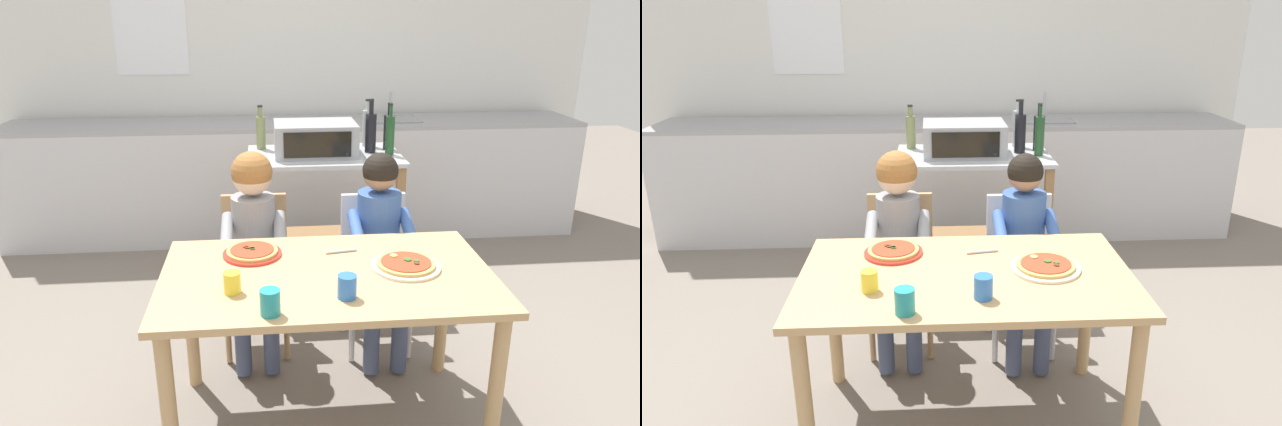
# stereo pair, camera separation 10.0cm
# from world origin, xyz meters

# --- Properties ---
(ground_plane) EXTENTS (10.77, 10.77, 0.00)m
(ground_plane) POSITION_xyz_m (0.00, 1.08, 0.00)
(ground_plane) COLOR slate
(back_wall_tiled) EXTENTS (4.97, 0.13, 2.70)m
(back_wall_tiled) POSITION_xyz_m (-0.00, 2.75, 1.35)
(back_wall_tiled) COLOR white
(back_wall_tiled) RESTS_ON ground
(kitchen_counter) EXTENTS (4.47, 0.60, 1.12)m
(kitchen_counter) POSITION_xyz_m (0.00, 2.34, 0.46)
(kitchen_counter) COLOR silver
(kitchen_counter) RESTS_ON ground
(kitchen_island_cart) EXTENTS (0.94, 0.58, 0.90)m
(kitchen_island_cart) POSITION_xyz_m (0.13, 1.33, 0.60)
(kitchen_island_cart) COLOR #B7BABF
(kitchen_island_cart) RESTS_ON ground
(toaster_oven) EXTENTS (0.49, 0.36, 0.20)m
(toaster_oven) POSITION_xyz_m (0.07, 1.33, 1.00)
(toaster_oven) COLOR #999BA0
(toaster_oven) RESTS_ON kitchen_island_cart
(bottle_slim_sauce) EXTENTS (0.05, 0.05, 0.31)m
(bottle_slim_sauce) POSITION_xyz_m (0.52, 1.28, 1.02)
(bottle_slim_sauce) COLOR #1E4723
(bottle_slim_sauce) RESTS_ON kitchen_island_cart
(bottle_brown_beer) EXTENTS (0.07, 0.07, 0.30)m
(bottle_brown_beer) POSITION_xyz_m (0.55, 1.42, 1.02)
(bottle_brown_beer) COLOR black
(bottle_brown_beer) RESTS_ON kitchen_island_cart
(bottle_clear_vinegar) EXTENTS (0.07, 0.07, 0.33)m
(bottle_clear_vinegar) POSITION_xyz_m (0.42, 1.36, 1.03)
(bottle_clear_vinegar) COLOR black
(bottle_clear_vinegar) RESTS_ON kitchen_island_cart
(bottle_squat_spirits) EXTENTS (0.06, 0.06, 0.28)m
(bottle_squat_spirits) POSITION_xyz_m (-0.26, 1.51, 1.01)
(bottle_squat_spirits) COLOR olive
(bottle_squat_spirits) RESTS_ON kitchen_island_cart
(bottle_dark_olive_oil) EXTENTS (0.06, 0.06, 0.30)m
(bottle_dark_olive_oil) POSITION_xyz_m (0.43, 1.54, 1.02)
(bottle_dark_olive_oil) COLOR #ADB7B2
(bottle_dark_olive_oil) RESTS_ON kitchen_island_cart
(dining_table) EXTENTS (1.34, 0.79, 0.73)m
(dining_table) POSITION_xyz_m (0.00, 0.00, 0.63)
(dining_table) COLOR tan
(dining_table) RESTS_ON ground
(dining_chair_left) EXTENTS (0.36, 0.36, 0.81)m
(dining_chair_left) POSITION_xyz_m (-0.30, 0.70, 0.48)
(dining_chair_left) COLOR tan
(dining_chair_left) RESTS_ON ground
(dining_chair_right) EXTENTS (0.36, 0.36, 0.81)m
(dining_chair_right) POSITION_xyz_m (0.33, 0.66, 0.48)
(dining_chair_right) COLOR silver
(dining_chair_right) RESTS_ON ground
(child_in_grey_shirt) EXTENTS (0.32, 0.42, 1.07)m
(child_in_grey_shirt) POSITION_xyz_m (-0.30, 0.59, 0.70)
(child_in_grey_shirt) COLOR #424C6B
(child_in_grey_shirt) RESTS_ON ground
(child_in_blue_striped_shirt) EXTENTS (0.32, 0.42, 1.06)m
(child_in_blue_striped_shirt) POSITION_xyz_m (0.33, 0.54, 0.67)
(child_in_blue_striped_shirt) COLOR #424C6B
(child_in_blue_striped_shirt) RESTS_ON ground
(pizza_plate_red_rimmed) EXTENTS (0.25, 0.25, 0.03)m
(pizza_plate_red_rimmed) POSITION_xyz_m (-0.30, 0.21, 0.75)
(pizza_plate_red_rimmed) COLOR red
(pizza_plate_red_rimmed) RESTS_ON dining_table
(pizza_plate_cream) EXTENTS (0.29, 0.29, 0.03)m
(pizza_plate_cream) POSITION_xyz_m (0.33, 0.02, 0.75)
(pizza_plate_cream) COLOR beige
(pizza_plate_cream) RESTS_ON dining_table
(drinking_cup_yellow) EXTENTS (0.07, 0.07, 0.08)m
(drinking_cup_yellow) POSITION_xyz_m (-0.37, -0.14, 0.77)
(drinking_cup_yellow) COLOR yellow
(drinking_cup_yellow) RESTS_ON dining_table
(drinking_cup_blue) EXTENTS (0.07, 0.07, 0.09)m
(drinking_cup_blue) POSITION_xyz_m (0.05, -0.22, 0.78)
(drinking_cup_blue) COLOR blue
(drinking_cup_blue) RESTS_ON dining_table
(drinking_cup_teal) EXTENTS (0.07, 0.07, 0.09)m
(drinking_cup_teal) POSITION_xyz_m (-0.23, -0.32, 0.78)
(drinking_cup_teal) COLOR teal
(drinking_cup_teal) RESTS_ON dining_table
(serving_spoon) EXTENTS (0.14, 0.04, 0.01)m
(serving_spoon) POSITION_xyz_m (0.08, 0.19, 0.74)
(serving_spoon) COLOR #B7BABF
(serving_spoon) RESTS_ON dining_table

